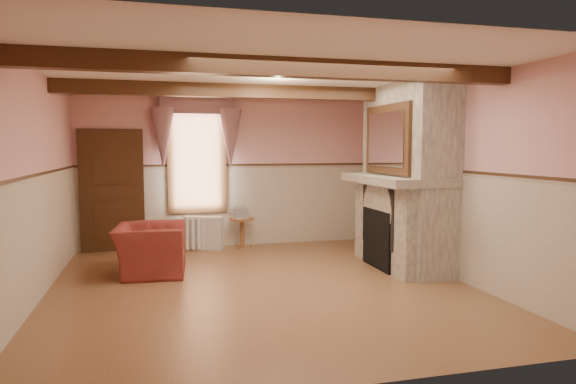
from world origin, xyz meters
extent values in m
cube|color=brown|center=(0.00, 0.00, 0.00)|extent=(5.50, 6.00, 0.01)
cube|color=silver|center=(0.00, 0.00, 2.80)|extent=(5.50, 6.00, 0.01)
cube|color=#D79695|center=(0.00, 3.00, 1.40)|extent=(5.50, 0.02, 2.80)
cube|color=#D79695|center=(0.00, -3.00, 1.40)|extent=(5.50, 0.02, 2.80)
cube|color=#D79695|center=(-2.75, 0.00, 1.40)|extent=(0.02, 6.00, 2.80)
cube|color=#D79695|center=(2.75, 0.00, 1.40)|extent=(0.02, 6.00, 2.80)
cube|color=black|center=(2.00, 0.60, 0.45)|extent=(0.20, 0.95, 0.90)
imported|color=maroon|center=(-1.44, 1.08, 0.36)|extent=(1.06, 1.19, 0.72)
cylinder|color=brown|center=(0.18, 2.70, 0.28)|extent=(0.61, 0.61, 0.55)
cube|color=#B7AD8C|center=(0.16, 2.72, 0.65)|extent=(0.30, 0.35, 0.20)
cube|color=silver|center=(-0.52, 2.70, 0.30)|extent=(0.71, 0.44, 0.60)
imported|color=brown|center=(2.24, 0.38, 1.46)|extent=(0.34, 0.34, 0.08)
cube|color=black|center=(2.24, 1.25, 1.52)|extent=(0.14, 0.24, 0.20)
cylinder|color=gold|center=(2.24, 1.04, 1.56)|extent=(0.11, 0.11, 0.28)
cylinder|color=#A3142C|center=(2.24, 0.15, 1.50)|extent=(0.06, 0.06, 0.16)
cylinder|color=gold|center=(2.24, 0.38, 1.48)|extent=(0.06, 0.06, 0.12)
cube|color=gray|center=(2.42, 0.60, 1.40)|extent=(0.85, 2.00, 2.80)
cube|color=gray|center=(2.24, 0.60, 1.36)|extent=(1.05, 2.05, 0.12)
cube|color=silver|center=(2.06, 0.60, 1.97)|extent=(0.06, 1.44, 1.04)
cube|color=black|center=(-2.10, 2.94, 1.05)|extent=(1.10, 0.10, 2.10)
cube|color=white|center=(-0.60, 2.97, 1.65)|extent=(1.06, 0.08, 2.02)
cube|color=gray|center=(-0.60, 2.88, 2.25)|extent=(1.30, 0.14, 1.40)
cube|color=black|center=(0.00, -1.20, 2.70)|extent=(5.50, 0.18, 0.20)
cube|color=black|center=(0.00, 1.20, 2.70)|extent=(5.50, 0.18, 0.20)
camera|label=1|loc=(-1.34, -6.59, 1.85)|focal=32.00mm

